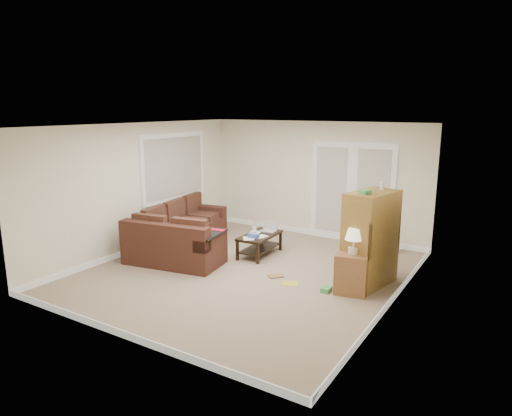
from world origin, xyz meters
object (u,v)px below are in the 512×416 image
Objects in this scene: coffee_table at (260,244)px; tv_armoire at (370,238)px; side_cabinet at (352,269)px; sectional_sofa at (180,236)px.

tv_armoire is at bearing -11.29° from coffee_table.
side_cabinet is (-0.11, -0.46, -0.40)m from tv_armoire.
sectional_sofa is at bearing 167.72° from side_cabinet.
sectional_sofa is at bearing -157.81° from coffee_table.
sectional_sofa reaches higher than coffee_table.
sectional_sofa is 2.72× the size of side_cabinet.
sectional_sofa is 1.70× the size of tv_armoire.
coffee_table is at bearing 15.10° from sectional_sofa.
coffee_table is at bearing -176.28° from tv_armoire.
sectional_sofa is at bearing -162.63° from tv_armoire.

